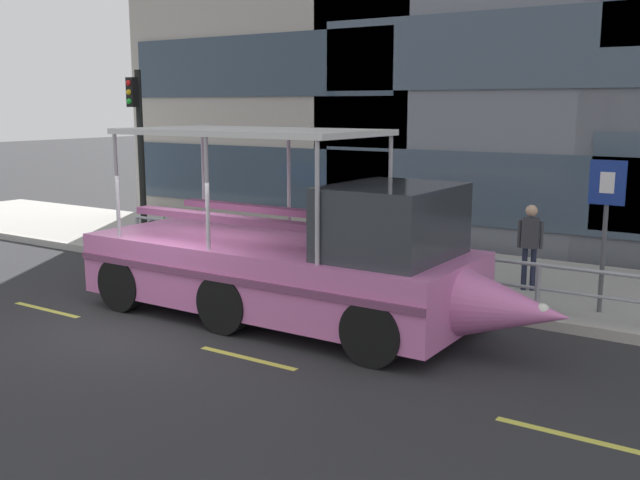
{
  "coord_description": "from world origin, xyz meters",
  "views": [
    {
      "loc": [
        9.12,
        -9.04,
        3.76
      ],
      "look_at": [
        1.78,
        2.07,
        1.3
      ],
      "focal_mm": 41.16,
      "sensor_mm": 36.0,
      "label": 1
    }
  ],
  "objects_px": {
    "pedestrian_near_bow": "(530,239)",
    "pedestrian_mid_right": "(331,220)",
    "parking_sign": "(606,210)",
    "leaned_bicycle": "(168,235)",
    "duck_tour_boat": "(300,262)",
    "traffic_light_pole": "(139,141)",
    "pedestrian_mid_left": "(363,224)"
  },
  "relations": [
    {
      "from": "pedestrian_near_bow",
      "to": "pedestrian_mid_right",
      "type": "distance_m",
      "value": 4.68
    },
    {
      "from": "pedestrian_near_bow",
      "to": "parking_sign",
      "type": "bearing_deg",
      "value": -29.43
    },
    {
      "from": "leaned_bicycle",
      "to": "duck_tour_boat",
      "type": "xyz_separation_m",
      "value": [
        5.98,
        -2.8,
        0.52
      ]
    },
    {
      "from": "traffic_light_pole",
      "to": "pedestrian_mid_left",
      "type": "xyz_separation_m",
      "value": [
        6.17,
        0.64,
        -1.63
      ]
    },
    {
      "from": "leaned_bicycle",
      "to": "pedestrian_mid_right",
      "type": "bearing_deg",
      "value": 14.82
    },
    {
      "from": "parking_sign",
      "to": "pedestrian_near_bow",
      "type": "distance_m",
      "value": 1.94
    },
    {
      "from": "pedestrian_mid_right",
      "to": "leaned_bicycle",
      "type": "bearing_deg",
      "value": -165.18
    },
    {
      "from": "leaned_bicycle",
      "to": "traffic_light_pole",
      "type": "bearing_deg",
      "value": 179.3
    },
    {
      "from": "traffic_light_pole",
      "to": "leaned_bicycle",
      "type": "relative_size",
      "value": 2.54
    },
    {
      "from": "traffic_light_pole",
      "to": "pedestrian_near_bow",
      "type": "xyz_separation_m",
      "value": [
        9.73,
        0.96,
        -1.66
      ]
    },
    {
      "from": "parking_sign",
      "to": "pedestrian_mid_left",
      "type": "height_order",
      "value": "parking_sign"
    },
    {
      "from": "traffic_light_pole",
      "to": "parking_sign",
      "type": "bearing_deg",
      "value": 0.44
    },
    {
      "from": "leaned_bicycle",
      "to": "parking_sign",
      "type": "bearing_deg",
      "value": 0.55
    },
    {
      "from": "leaned_bicycle",
      "to": "pedestrian_mid_right",
      "type": "relative_size",
      "value": 1.07
    },
    {
      "from": "parking_sign",
      "to": "pedestrian_mid_left",
      "type": "bearing_deg",
      "value": 173.85
    },
    {
      "from": "duck_tour_boat",
      "to": "pedestrian_mid_right",
      "type": "distance_m",
      "value": 4.31
    },
    {
      "from": "pedestrian_near_bow",
      "to": "pedestrian_mid_left",
      "type": "relative_size",
      "value": 0.97
    },
    {
      "from": "parking_sign",
      "to": "pedestrian_near_bow",
      "type": "bearing_deg",
      "value": 150.57
    },
    {
      "from": "traffic_light_pole",
      "to": "parking_sign",
      "type": "relative_size",
      "value": 1.67
    },
    {
      "from": "pedestrian_mid_right",
      "to": "parking_sign",
      "type": "bearing_deg",
      "value": -9.05
    },
    {
      "from": "leaned_bicycle",
      "to": "duck_tour_boat",
      "type": "bearing_deg",
      "value": -25.11
    },
    {
      "from": "leaned_bicycle",
      "to": "pedestrian_mid_right",
      "type": "distance_m",
      "value": 4.31
    },
    {
      "from": "parking_sign",
      "to": "pedestrian_near_bow",
      "type": "relative_size",
      "value": 1.58
    },
    {
      "from": "duck_tour_boat",
      "to": "pedestrian_near_bow",
      "type": "bearing_deg",
      "value": 53.15
    },
    {
      "from": "duck_tour_boat",
      "to": "pedestrian_mid_right",
      "type": "xyz_separation_m",
      "value": [
        -1.86,
        3.89,
        0.08
      ]
    },
    {
      "from": "traffic_light_pole",
      "to": "duck_tour_boat",
      "type": "distance_m",
      "value": 7.66
    },
    {
      "from": "leaned_bicycle",
      "to": "pedestrian_near_bow",
      "type": "height_order",
      "value": "pedestrian_near_bow"
    },
    {
      "from": "leaned_bicycle",
      "to": "duck_tour_boat",
      "type": "height_order",
      "value": "duck_tour_boat"
    },
    {
      "from": "traffic_light_pole",
      "to": "pedestrian_mid_left",
      "type": "height_order",
      "value": "traffic_light_pole"
    },
    {
      "from": "pedestrian_near_bow",
      "to": "traffic_light_pole",
      "type": "bearing_deg",
      "value": -174.37
    },
    {
      "from": "duck_tour_boat",
      "to": "pedestrian_mid_left",
      "type": "distance_m",
      "value": 3.53
    },
    {
      "from": "traffic_light_pole",
      "to": "duck_tour_boat",
      "type": "bearing_deg",
      "value": -22.17
    }
  ]
}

